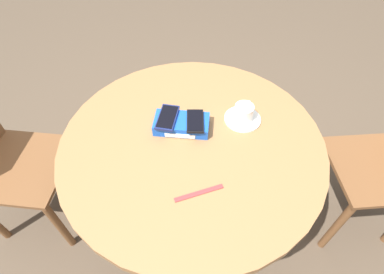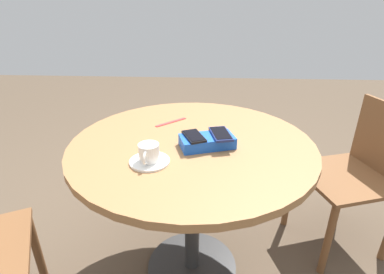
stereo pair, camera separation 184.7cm
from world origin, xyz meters
TOP-DOWN VIEW (x-y plane):
  - ground_plane at (0.00, 0.00)m, footprint 8.00×8.00m
  - round_table at (0.00, 0.00)m, footprint 1.01×1.01m
  - phone_box at (-0.06, 0.04)m, footprint 0.23×0.17m
  - phone_navy at (-0.12, 0.03)m, footprint 0.10×0.15m
  - phone_black at (-0.01, 0.05)m, footprint 0.11×0.13m
  - saucer at (0.14, 0.18)m, footprint 0.15×0.15m
  - coffee_cup at (0.14, 0.18)m, footprint 0.07×0.10m
  - lanyard_strap at (0.11, -0.20)m, footprint 0.14×0.13m
  - chair_far_side at (-0.83, -0.25)m, footprint 0.51×0.51m

SIDE VIEW (x-z plane):
  - ground_plane at x=0.00m, z-range 0.00..0.00m
  - chair_far_side at x=-0.83m, z-range 0.03..0.82m
  - round_table at x=0.00m, z-range 0.24..0.96m
  - lanyard_strap at x=0.11m, z-range 0.72..0.72m
  - saucer at x=0.14m, z-range 0.72..0.73m
  - phone_box at x=-0.06m, z-range 0.72..0.76m
  - coffee_cup at x=0.14m, z-range 0.73..0.79m
  - phone_black at x=-0.01m, z-range 0.76..0.77m
  - phone_navy at x=-0.12m, z-range 0.76..0.78m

